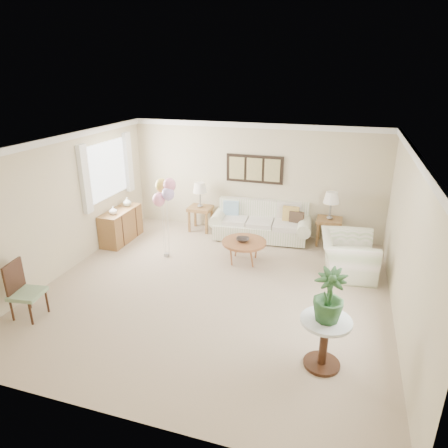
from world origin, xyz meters
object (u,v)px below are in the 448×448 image
Objects in this scene: armchair at (348,255)px; coffee_table at (244,243)px; accent_chair at (23,289)px; sofa at (261,224)px; balloon_cluster at (165,191)px.

coffee_table is at bearing 86.88° from armchair.
coffee_table is 4.06m from accent_chair.
accent_chair reaches higher than sofa.
sofa is 2.63× the size of coffee_table.
armchair is (2.02, 0.12, -0.05)m from coffee_table.
sofa is at bearing 43.44° from balloon_cluster.
armchair is at bearing 3.47° from coffee_table.
sofa is at bearing 55.88° from accent_chair.
balloon_cluster is at bearing -136.56° from sofa.
balloon_cluster is at bearing 65.51° from accent_chair.
balloon_cluster is (-1.60, -0.23, 1.01)m from coffee_table.
armchair is 3.79m from balloon_cluster.
armchair is at bearing 5.50° from balloon_cluster.
accent_chair is 0.54× the size of balloon_cluster.
balloon_cluster is at bearing -171.95° from coffee_table.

